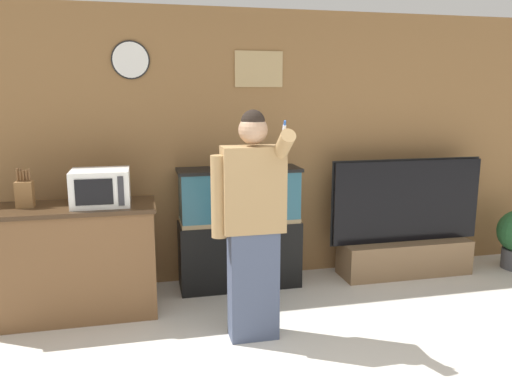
{
  "coord_description": "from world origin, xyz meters",
  "views": [
    {
      "loc": [
        -0.87,
        -1.81,
        1.82
      ],
      "look_at": [
        0.01,
        1.98,
        1.05
      ],
      "focal_mm": 35.0,
      "sensor_mm": 36.0,
      "label": 1
    }
  ],
  "objects_px": {
    "counter_island": "(69,261)",
    "aquarium_on_stand": "(239,228)",
    "tv_on_stand": "(405,241)",
    "knife_block": "(25,193)",
    "microwave": "(101,187)",
    "person_standing": "(252,223)"
  },
  "relations": [
    {
      "from": "counter_island",
      "to": "aquarium_on_stand",
      "type": "distance_m",
      "value": 1.52
    },
    {
      "from": "counter_island",
      "to": "tv_on_stand",
      "type": "xyz_separation_m",
      "value": [
        3.19,
        0.26,
        -0.12
      ]
    },
    {
      "from": "knife_block",
      "to": "tv_on_stand",
      "type": "xyz_separation_m",
      "value": [
        3.49,
        0.22,
        -0.7
      ]
    },
    {
      "from": "microwave",
      "to": "person_standing",
      "type": "xyz_separation_m",
      "value": [
        1.09,
        -0.69,
        -0.19
      ]
    },
    {
      "from": "person_standing",
      "to": "knife_block",
      "type": "bearing_deg",
      "value": 155.84
    },
    {
      "from": "knife_block",
      "to": "tv_on_stand",
      "type": "relative_size",
      "value": 0.19
    },
    {
      "from": "aquarium_on_stand",
      "to": "tv_on_stand",
      "type": "relative_size",
      "value": 0.71
    },
    {
      "from": "aquarium_on_stand",
      "to": "tv_on_stand",
      "type": "distance_m",
      "value": 1.72
    },
    {
      "from": "microwave",
      "to": "aquarium_on_stand",
      "type": "height_order",
      "value": "microwave"
    },
    {
      "from": "knife_block",
      "to": "person_standing",
      "type": "distance_m",
      "value": 1.85
    },
    {
      "from": "knife_block",
      "to": "aquarium_on_stand",
      "type": "distance_m",
      "value": 1.87
    },
    {
      "from": "aquarium_on_stand",
      "to": "counter_island",
      "type": "bearing_deg",
      "value": -168.14
    },
    {
      "from": "knife_block",
      "to": "aquarium_on_stand",
      "type": "relative_size",
      "value": 0.27
    },
    {
      "from": "counter_island",
      "to": "aquarium_on_stand",
      "type": "relative_size",
      "value": 1.24
    },
    {
      "from": "tv_on_stand",
      "to": "counter_island",
      "type": "bearing_deg",
      "value": -175.38
    },
    {
      "from": "person_standing",
      "to": "counter_island",
      "type": "bearing_deg",
      "value": 152.44
    },
    {
      "from": "counter_island",
      "to": "aquarium_on_stand",
      "type": "xyz_separation_m",
      "value": [
        1.49,
        0.31,
        0.11
      ]
    },
    {
      "from": "counter_island",
      "to": "person_standing",
      "type": "relative_size",
      "value": 0.83
    },
    {
      "from": "counter_island",
      "to": "tv_on_stand",
      "type": "bearing_deg",
      "value": 4.62
    },
    {
      "from": "tv_on_stand",
      "to": "person_standing",
      "type": "height_order",
      "value": "person_standing"
    },
    {
      "from": "counter_island",
      "to": "knife_block",
      "type": "height_order",
      "value": "knife_block"
    },
    {
      "from": "knife_block",
      "to": "tv_on_stand",
      "type": "distance_m",
      "value": 3.57
    }
  ]
}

